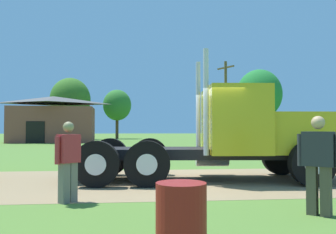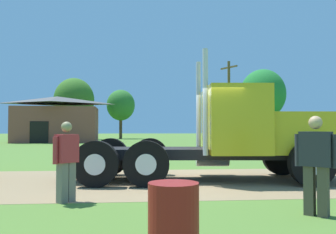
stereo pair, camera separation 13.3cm
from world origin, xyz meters
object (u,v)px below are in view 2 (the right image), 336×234
object	(u,v)px
truck_foreground_white	(238,136)
visitor_by_barrel	(316,161)
shed_building	(57,120)
steel_barrel	(173,222)
utility_pole_near	(229,100)
visitor_standing_near	(66,159)

from	to	relation	value
truck_foreground_white	visitor_by_barrel	xyz separation A→B (m)	(0.13, -4.15, -0.34)
shed_building	truck_foreground_white	bearing A→B (deg)	-68.57
steel_barrel	utility_pole_near	distance (m)	30.74
visitor_standing_near	utility_pole_near	distance (m)	28.14
truck_foreground_white	visitor_standing_near	size ratio (longest dim) A/B	4.89
steel_barrel	truck_foreground_white	bearing A→B (deg)	67.63
shed_building	steel_barrel	bearing A→B (deg)	-75.63
visitor_by_barrel	shed_building	world-z (taller)	shed_building
visitor_standing_near	visitor_by_barrel	size ratio (longest dim) A/B	0.96
truck_foreground_white	shed_building	distance (m)	31.55
visitor_by_barrel	shed_building	distance (m)	35.50
truck_foreground_white	steel_barrel	xyz separation A→B (m)	(-2.47, -5.99, -0.82)
steel_barrel	visitor_standing_near	bearing A→B (deg)	118.49
visitor_by_barrel	visitor_standing_near	bearing A→B (deg)	161.54
visitor_by_barrel	steel_barrel	distance (m)	3.22
visitor_standing_near	steel_barrel	distance (m)	3.79
shed_building	visitor_by_barrel	bearing A→B (deg)	-70.83
visitor_standing_near	visitor_by_barrel	world-z (taller)	visitor_by_barrel
visitor_standing_near	visitor_by_barrel	xyz separation A→B (m)	(4.39, -1.47, 0.07)
visitor_by_barrel	utility_pole_near	xyz separation A→B (m)	(5.75, 27.50, 3.30)
truck_foreground_white	steel_barrel	size ratio (longest dim) A/B	9.03
steel_barrel	utility_pole_near	bearing A→B (deg)	74.14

